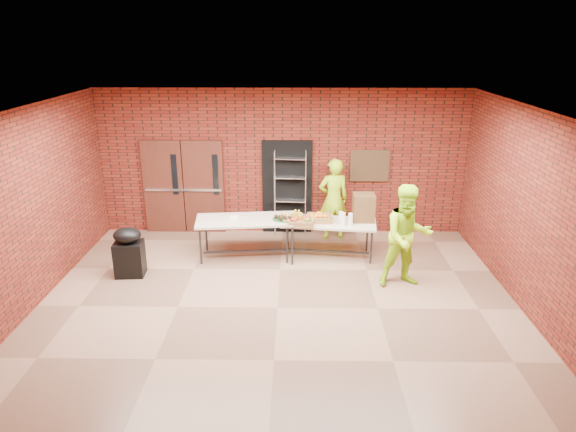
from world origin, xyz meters
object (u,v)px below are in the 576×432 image
(table_right, at_px, (329,225))
(wire_rack, at_px, (290,194))
(volunteer_woman, at_px, (333,199))
(coffee_dispenser, at_px, (364,207))
(covered_grill, at_px, (129,252))
(volunteer_man, at_px, (407,236))
(table_left, at_px, (247,222))

(table_right, bearing_deg, wire_rack, 128.28)
(wire_rack, distance_m, volunteer_woman, 0.97)
(coffee_dispenser, bearing_deg, covered_grill, -167.84)
(volunteer_woman, height_order, volunteer_man, volunteer_man)
(wire_rack, bearing_deg, table_left, -117.19)
(table_right, bearing_deg, covered_grill, -160.33)
(covered_grill, bearing_deg, table_left, 16.82)
(volunteer_woman, relative_size, volunteer_man, 0.96)
(table_left, bearing_deg, coffee_dispenser, -2.64)
(wire_rack, bearing_deg, covered_grill, -139.02)
(table_right, xyz_separation_m, covered_grill, (-3.74, -0.87, -0.23))
(table_left, relative_size, coffee_dispenser, 3.79)
(coffee_dispenser, bearing_deg, table_left, -176.82)
(covered_grill, relative_size, volunteer_woman, 0.52)
(volunteer_man, bearing_deg, coffee_dispenser, 106.83)
(table_left, height_order, volunteer_woman, volunteer_woman)
(covered_grill, bearing_deg, volunteer_man, -7.88)
(wire_rack, height_order, coffee_dispenser, wire_rack)
(table_right, height_order, covered_grill, covered_grill)
(volunteer_man, bearing_deg, table_left, 149.59)
(table_right, bearing_deg, volunteer_woman, 87.88)
(covered_grill, bearing_deg, coffee_dispenser, 7.78)
(volunteer_woman, bearing_deg, coffee_dispenser, 108.10)
(covered_grill, bearing_deg, volunteer_woman, 21.78)
(wire_rack, xyz_separation_m, volunteer_woman, (0.94, -0.22, -0.05))
(table_left, height_order, table_right, table_left)
(volunteer_woman, bearing_deg, volunteer_man, 106.59)
(wire_rack, relative_size, volunteer_man, 1.02)
(covered_grill, height_order, volunteer_man, volunteer_man)
(table_right, relative_size, coffee_dispenser, 3.49)
(wire_rack, relative_size, table_right, 0.99)
(table_left, xyz_separation_m, volunteer_man, (2.91, -1.13, 0.17))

